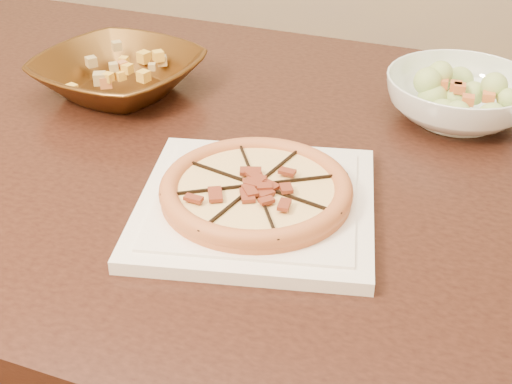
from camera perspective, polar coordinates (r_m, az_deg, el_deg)
dining_table at (r=1.14m, az=-3.03°, el=0.08°), size 1.62×1.14×0.75m
plate at (r=0.92m, az=0.00°, el=-1.02°), size 0.34×0.34×0.02m
pizza at (r=0.91m, az=-0.00°, el=0.20°), size 0.25×0.25×0.03m
bronze_bowl at (r=1.26m, az=-10.92°, el=9.16°), size 0.33×0.33×0.07m
mixed_dish at (r=1.24m, az=-11.22°, el=11.16°), size 0.11×0.12×0.03m
salad_bowl at (r=1.19m, az=15.92°, el=7.23°), size 0.25×0.25×0.07m
salad at (r=1.16m, az=16.32°, el=9.63°), size 0.13×0.11×0.04m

